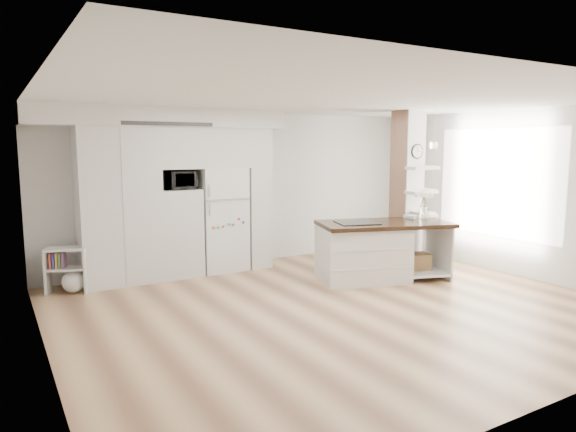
# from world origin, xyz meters

# --- Properties ---
(floor) EXTENTS (7.00, 6.00, 0.01)m
(floor) POSITION_xyz_m (0.00, 0.00, 0.00)
(floor) COLOR tan
(floor) RESTS_ON ground
(room) EXTENTS (7.04, 6.04, 2.72)m
(room) POSITION_xyz_m (0.00, 0.00, 1.86)
(room) COLOR white
(room) RESTS_ON ground
(cabinet_wall) EXTENTS (4.00, 0.71, 2.70)m
(cabinet_wall) POSITION_xyz_m (-1.45, 2.67, 1.51)
(cabinet_wall) COLOR silver
(cabinet_wall) RESTS_ON floor
(refrigerator) EXTENTS (0.78, 0.69, 1.75)m
(refrigerator) POSITION_xyz_m (-0.53, 2.68, 0.88)
(refrigerator) COLOR white
(refrigerator) RESTS_ON floor
(column) EXTENTS (0.69, 0.90, 2.70)m
(column) POSITION_xyz_m (2.38, 1.13, 1.35)
(column) COLOR silver
(column) RESTS_ON floor
(window) EXTENTS (0.00, 2.40, 2.40)m
(window) POSITION_xyz_m (3.48, 0.30, 1.50)
(window) COLOR white
(window) RESTS_ON room
(pendant_light) EXTENTS (0.12, 0.12, 0.10)m
(pendant_light) POSITION_xyz_m (1.70, 0.15, 2.12)
(pendant_light) COLOR white
(pendant_light) RESTS_ON room
(kitchen_island) EXTENTS (2.25, 1.55, 1.49)m
(kitchen_island) POSITION_xyz_m (1.23, 0.86, 0.48)
(kitchen_island) COLOR silver
(kitchen_island) RESTS_ON floor
(bookshelf) EXTENTS (0.64, 0.50, 0.67)m
(bookshelf) POSITION_xyz_m (-2.98, 2.49, 0.29)
(bookshelf) COLOR silver
(bookshelf) RESTS_ON floor
(floor_plant_a) EXTENTS (0.32, 0.28, 0.52)m
(floor_plant_a) POSITION_xyz_m (3.00, 0.91, 0.26)
(floor_plant_a) COLOR #47742E
(floor_plant_a) RESTS_ON floor
(floor_plant_b) EXTENTS (0.38, 0.38, 0.53)m
(floor_plant_b) POSITION_xyz_m (2.66, 2.50, 0.26)
(floor_plant_b) COLOR #47742E
(floor_plant_b) RESTS_ON floor
(microwave) EXTENTS (0.54, 0.37, 0.30)m
(microwave) POSITION_xyz_m (-1.27, 2.62, 1.57)
(microwave) COLOR #2D2D2D
(microwave) RESTS_ON cabinet_wall
(shelf_plant) EXTENTS (0.27, 0.23, 0.30)m
(shelf_plant) POSITION_xyz_m (2.63, 1.30, 1.52)
(shelf_plant) COLOR #47742E
(shelf_plant) RESTS_ON column
(decor_bowl) EXTENTS (0.22, 0.22, 0.05)m
(decor_bowl) POSITION_xyz_m (2.30, 0.90, 1.00)
(decor_bowl) COLOR white
(decor_bowl) RESTS_ON column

